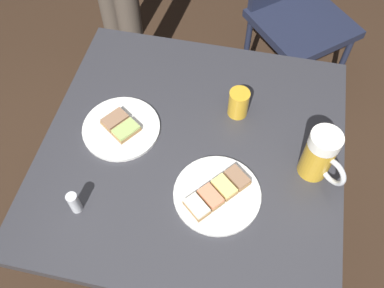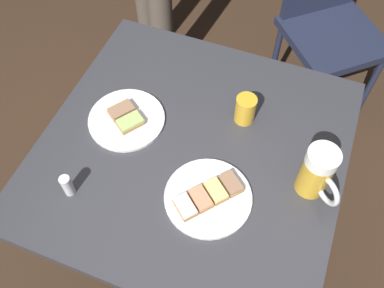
# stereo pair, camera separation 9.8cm
# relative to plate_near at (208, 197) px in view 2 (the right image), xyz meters

# --- Properties ---
(ground_plane) EXTENTS (6.00, 6.00, 0.00)m
(ground_plane) POSITION_rel_plate_near_xyz_m (-0.09, 0.13, -0.72)
(ground_plane) COLOR #382619
(cafe_table) EXTENTS (0.83, 0.82, 0.71)m
(cafe_table) POSITION_rel_plate_near_xyz_m (-0.09, 0.13, -0.14)
(cafe_table) COLOR black
(cafe_table) RESTS_ON ground_plane
(plate_near) EXTENTS (0.23, 0.23, 0.03)m
(plate_near) POSITION_rel_plate_near_xyz_m (0.00, 0.00, 0.00)
(plate_near) COLOR white
(plate_near) RESTS_ON cafe_table
(plate_far) EXTENTS (0.22, 0.22, 0.03)m
(plate_far) POSITION_rel_plate_near_xyz_m (-0.30, 0.15, -0.00)
(plate_far) COLOR white
(plate_far) RESTS_ON cafe_table
(beer_mug) EXTENTS (0.11, 0.11, 0.16)m
(beer_mug) POSITION_rel_plate_near_xyz_m (0.24, 0.12, 0.07)
(beer_mug) COLOR gold
(beer_mug) RESTS_ON cafe_table
(beer_glass_small) EXTENTS (0.06, 0.06, 0.09)m
(beer_glass_small) POSITION_rel_plate_near_xyz_m (0.01, 0.28, 0.03)
(beer_glass_small) COLOR gold
(beer_glass_small) RESTS_ON cafe_table
(salt_shaker) EXTENTS (0.03, 0.03, 0.07)m
(salt_shaker) POSITION_rel_plate_near_xyz_m (-0.34, -0.11, 0.03)
(salt_shaker) COLOR silver
(salt_shaker) RESTS_ON cafe_table
(cafe_chair) EXTENTS (0.54, 0.54, 0.90)m
(cafe_chair) POSITION_rel_plate_near_xyz_m (0.16, 1.09, -0.21)
(cafe_chair) COLOR #1E2338
(cafe_chair) RESTS_ON ground_plane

